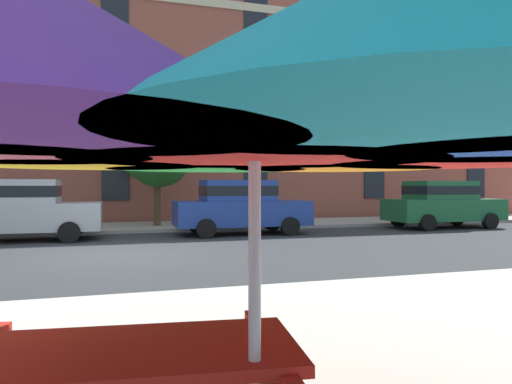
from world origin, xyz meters
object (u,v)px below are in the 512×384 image
object	(u,v)px
sedan_blue	(240,205)
street_tree_middle	(156,153)
sedan_silver	(19,208)
patio_umbrella	(255,115)
sedan_green	(442,203)

from	to	relation	value
sedan_blue	street_tree_middle	size ratio (longest dim) A/B	1.00
sedan_silver	sedan_blue	distance (m)	6.60
sedan_silver	street_tree_middle	xyz separation A→B (m)	(4.10, 2.93, 1.89)
sedan_silver	patio_umbrella	size ratio (longest dim) A/B	1.19
sedan_silver	sedan_blue	bearing A→B (deg)	0.00
patio_umbrella	sedan_blue	bearing A→B (deg)	75.43
street_tree_middle	sedan_silver	bearing A→B (deg)	-144.44
sedan_blue	sedan_green	world-z (taller)	same
sedan_green	patio_umbrella	distance (m)	16.97
sedan_green	sedan_silver	bearing A→B (deg)	180.00
sedan_blue	street_tree_middle	xyz separation A→B (m)	(-2.50, 2.93, 1.89)
sedan_green	patio_umbrella	bearing A→B (deg)	-131.46
sedan_blue	patio_umbrella	distance (m)	13.16
patio_umbrella	sedan_silver	bearing A→B (deg)	104.56
sedan_silver	street_tree_middle	world-z (taller)	street_tree_middle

